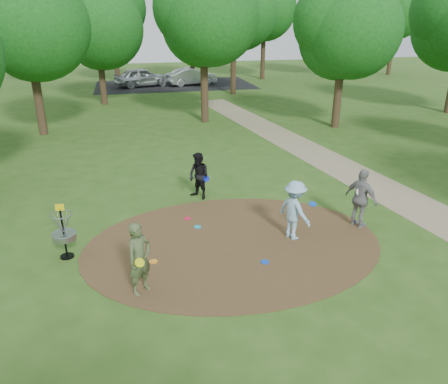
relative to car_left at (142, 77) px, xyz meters
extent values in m
plane|color=#2D5119|center=(0.89, -29.63, -0.82)|extent=(100.00, 100.00, 0.00)
cylinder|color=#47301C|center=(0.89, -29.63, -0.81)|extent=(8.40, 8.40, 0.02)
cube|color=#8C7A5B|center=(7.39, -27.63, -0.82)|extent=(7.55, 39.89, 0.01)
cube|color=black|center=(2.89, 0.37, -0.82)|extent=(14.00, 8.00, 0.01)
imported|color=#475732|center=(-1.74, -31.36, 0.06)|extent=(0.76, 0.74, 1.76)
cylinder|color=yellow|center=(-1.75, -31.61, 0.11)|extent=(0.22, 0.09, 0.22)
imported|color=#93BEDC|center=(2.65, -29.67, 0.05)|extent=(1.05, 1.29, 1.75)
cylinder|color=blue|center=(3.18, -29.67, 0.20)|extent=(0.23, 0.23, 0.08)
imported|color=black|center=(0.53, -26.16, 0.00)|extent=(0.98, 1.01, 1.64)
cylinder|color=#0D20E5|center=(0.78, -26.22, -0.09)|extent=(0.23, 0.12, 0.22)
imported|color=gray|center=(4.85, -29.42, 0.10)|extent=(0.86, 1.16, 1.83)
cylinder|color=silver|center=(4.73, -29.45, 0.35)|extent=(0.23, 0.10, 0.22)
cylinder|color=#19A2C8|center=(0.07, -28.41, -0.79)|extent=(0.22, 0.22, 0.02)
cylinder|color=blue|center=(1.44, -30.80, -0.79)|extent=(0.22, 0.22, 0.02)
cylinder|color=red|center=(-0.14, -27.76, -0.79)|extent=(0.22, 0.22, 0.02)
imported|color=#A2A7AA|center=(0.00, 0.00, 0.00)|extent=(5.16, 3.12, 1.64)
imported|color=#AAACB2|center=(4.41, -0.04, -0.08)|extent=(4.74, 2.65, 1.48)
cylinder|color=orange|center=(-1.39, -30.13, -0.79)|extent=(0.22, 0.22, 0.02)
cylinder|color=black|center=(-3.61, -29.33, -0.15)|extent=(0.05, 0.05, 1.35)
cylinder|color=black|center=(-3.61, -29.33, -0.80)|extent=(0.36, 0.36, 0.04)
cylinder|color=gray|center=(-3.61, -29.33, -0.20)|extent=(0.60, 0.60, 0.16)
torus|color=gray|center=(-3.61, -29.33, -0.12)|extent=(0.63, 0.63, 0.03)
torus|color=gray|center=(-3.61, -29.33, 0.43)|extent=(0.58, 0.58, 0.02)
cube|color=yellow|center=(-3.61, -29.33, 0.63)|extent=(0.22, 0.02, 0.18)
cylinder|color=#332316|center=(-6.11, -15.63, 1.08)|extent=(0.44, 0.44, 3.80)
sphere|color=#134914|center=(-6.11, -15.63, 4.44)|extent=(5.33, 5.33, 5.33)
cylinder|color=#332316|center=(2.89, -14.63, 1.27)|extent=(0.44, 0.44, 4.18)
sphere|color=#134914|center=(2.89, -14.63, 4.80)|extent=(5.24, 5.24, 5.24)
cylinder|color=#332316|center=(9.89, -17.63, 0.98)|extent=(0.44, 0.44, 3.61)
sphere|color=#134914|center=(9.89, -17.63, 4.16)|extent=(4.98, 4.98, 4.98)
cylinder|color=#332316|center=(-3.11, -7.63, 0.89)|extent=(0.44, 0.44, 3.42)
sphere|color=#134914|center=(-3.11, -7.63, 4.08)|extent=(5.38, 5.38, 5.38)
cylinder|color=#332316|center=(6.89, -5.63, 1.36)|extent=(0.44, 0.44, 4.37)
sphere|color=#134914|center=(6.89, -5.63, 5.08)|extent=(5.57, 5.57, 5.57)
camera|label=1|loc=(-1.80, -40.12, 5.19)|focal=35.00mm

